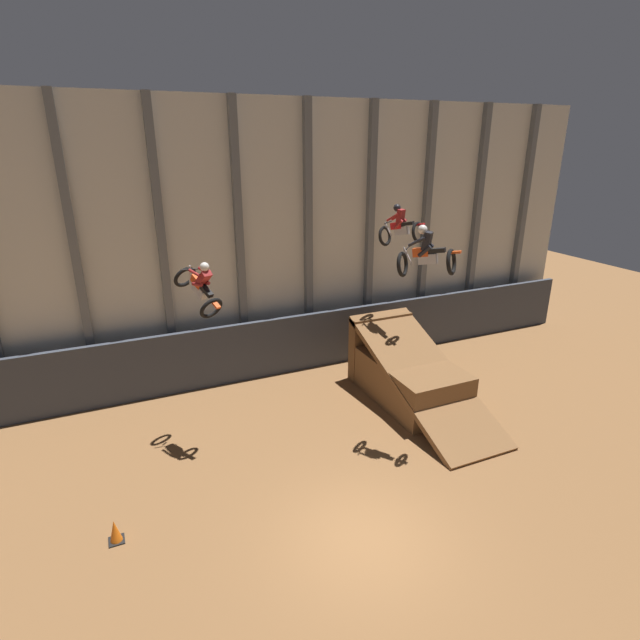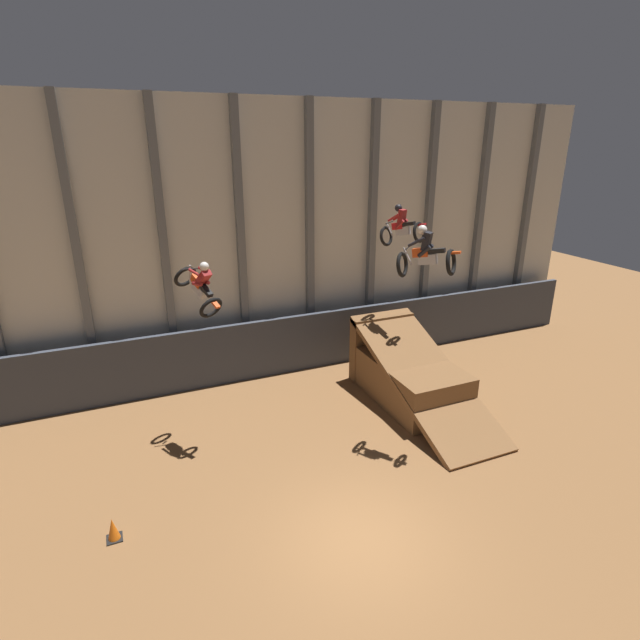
# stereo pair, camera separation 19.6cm
# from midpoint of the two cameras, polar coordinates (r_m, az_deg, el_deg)

# --- Properties ---
(ground_plane) EXTENTS (60.00, 60.00, 0.00)m
(ground_plane) POSITION_cam_midpoint_polar(r_m,az_deg,el_deg) (12.93, 5.18, -23.75)
(ground_plane) COLOR brown
(arena_back_wall) EXTENTS (32.00, 0.40, 10.38)m
(arena_back_wall) POSITION_cam_midpoint_polar(r_m,az_deg,el_deg) (19.13, -8.84, 8.51)
(arena_back_wall) COLOR beige
(arena_back_wall) RESTS_ON ground_plane
(lower_barrier) EXTENTS (31.36, 0.20, 2.34)m
(lower_barrier) POSITION_cam_midpoint_polar(r_m,az_deg,el_deg) (19.59, -7.62, -3.50)
(lower_barrier) COLOR #383D47
(lower_barrier) RESTS_ON ground_plane
(dirt_ramp) EXTENTS (2.53, 6.52, 2.71)m
(dirt_ramp) POSITION_cam_midpoint_polar(r_m,az_deg,el_deg) (18.48, 10.16, -6.07)
(dirt_ramp) COLOR brown
(dirt_ramp) RESTS_ON ground_plane
(rider_bike_left_air) EXTENTS (1.32, 1.86, 1.69)m
(rider_bike_left_air) POSITION_cam_midpoint_polar(r_m,az_deg,el_deg) (14.72, -13.21, 3.77)
(rider_bike_left_air) COLOR black
(rider_bike_center_air) EXTENTS (1.56, 1.72, 1.56)m
(rider_bike_center_air) POSITION_cam_midpoint_polar(r_m,az_deg,el_deg) (14.24, 12.39, 7.23)
(rider_bike_center_air) COLOR black
(rider_bike_right_air) EXTENTS (1.35, 1.79, 1.59)m
(rider_bike_right_air) POSITION_cam_midpoint_polar(r_m,az_deg,el_deg) (18.28, 9.64, 10.33)
(rider_bike_right_air) COLOR black
(traffic_cone_near_ramp) EXTENTS (0.36, 0.36, 0.58)m
(traffic_cone_near_ramp) POSITION_cam_midpoint_polar(r_m,az_deg,el_deg) (13.58, -22.16, -21.29)
(traffic_cone_near_ramp) COLOR black
(traffic_cone_near_ramp) RESTS_ON ground_plane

